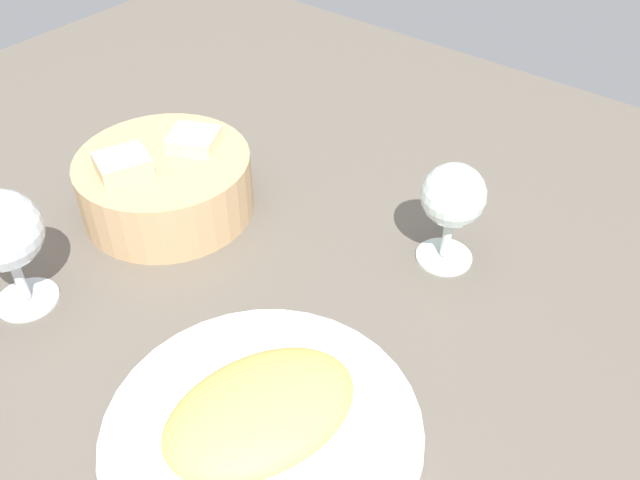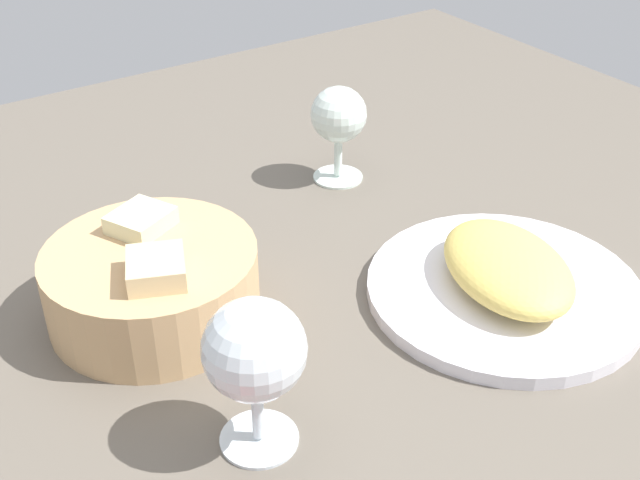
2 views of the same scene
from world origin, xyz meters
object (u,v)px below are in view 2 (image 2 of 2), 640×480
at_px(plate, 504,290).
at_px(bread_basket, 152,281).
at_px(wine_glass_near, 339,119).
at_px(wine_glass_far, 255,354).

height_order(plate, bread_basket, bread_basket).
height_order(wine_glass_near, wine_glass_far, wine_glass_far).
bearing_deg(wine_glass_near, plate, 179.12).
bearing_deg(bread_basket, wine_glass_far, 179.95).
bearing_deg(wine_glass_near, bread_basket, 112.85).
relative_size(wine_glass_near, wine_glass_far, 0.90).
bearing_deg(wine_glass_near, wine_glass_far, 136.85).
xyz_separation_m(bread_basket, wine_glass_far, (-0.19, 0.00, 0.05)).
bearing_deg(wine_glass_far, wine_glass_near, -43.15).
xyz_separation_m(wine_glass_near, wine_glass_far, (-0.32, 0.30, 0.01)).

